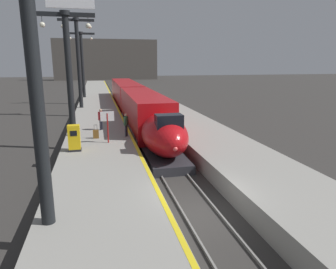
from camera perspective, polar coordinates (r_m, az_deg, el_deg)
The scene contains 17 objects.
ground_plane at distance 13.70m, azimuth 6.06°, elevation -14.46°, with size 260.00×260.00×0.00m, color #33302D.
platform_left at distance 36.64m, azimuth -12.87°, elevation 3.84°, with size 4.80×110.00×1.05m, color gray.
platform_right at distance 37.53m, azimuth -0.39°, elevation 4.40°, with size 4.80×110.00×1.05m, color gray.
platform_left_safety_stripe at distance 36.63m, azimuth -9.34°, elevation 4.83°, with size 0.20×107.80×0.01m, color yellow.
rail_main_left at distance 39.57m, azimuth -8.09°, elevation 4.05°, with size 0.08×110.00×0.12m, color slate.
rail_main_right at distance 39.72m, azimuth -5.93°, elevation 4.15°, with size 0.08×110.00×0.12m, color slate.
highspeed_train_main at distance 34.49m, azimuth -6.19°, elevation 5.89°, with size 2.92×37.35×3.60m.
station_column_near at distance 10.32m, azimuth -23.50°, elevation 13.14°, with size 4.00×0.68×8.93m.
station_column_mid at distance 23.24m, azimuth -17.99°, elevation 12.57°, with size 4.00×0.68×8.69m.
station_column_far at distance 37.82m, azimuth -16.31°, elevation 13.89°, with size 4.00×0.68×10.10m.
station_column_distant at distance 48.96m, azimuth -15.63°, elevation 13.37°, with size 4.00×0.68×9.58m.
passenger_near_edge at distance 22.54m, azimuth -7.79°, elevation 2.14°, with size 0.37×0.52×1.69m.
passenger_mid_platform at distance 25.02m, azimuth -12.34°, elevation 3.07°, with size 0.42×0.43×1.69m.
rolling_suitcase at distance 22.46m, azimuth -13.21°, elevation 0.08°, with size 0.40×0.22×0.98m.
ticket_machine_yellow at distance 19.57m, azimuth -16.97°, elevation -0.79°, with size 0.76×0.62×1.60m.
departure_info_board at distance 20.83m, azimuth -11.16°, elevation 2.54°, with size 0.90×0.10×2.12m.
terminus_back_wall at distance 113.49m, azimuth -11.33°, elevation 13.44°, with size 36.00×2.00×14.00m, color #4C4742.
Camera 1 is at (-4.09, -11.42, 6.38)m, focal length 32.90 mm.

